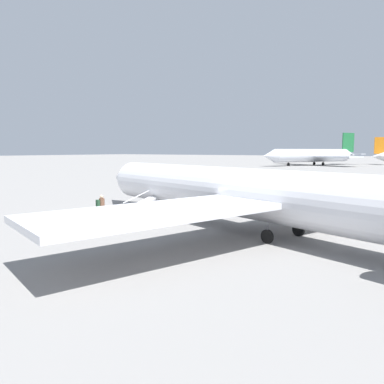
% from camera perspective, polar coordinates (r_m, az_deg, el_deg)
% --- Properties ---
extents(ground_plane, '(600.00, 600.00, 0.00)m').
position_cam_1_polar(ground_plane, '(21.72, 8.29, -5.92)').
color(ground_plane, gray).
extents(airplane_main, '(32.08, 24.91, 7.42)m').
position_cam_1_polar(airplane_main, '(20.68, 10.44, -0.35)').
color(airplane_main, silver).
rests_on(airplane_main, ground).
extents(airplane_taxiing_distant, '(28.59, 36.62, 10.20)m').
position_cam_1_polar(airplane_taxiing_distant, '(120.77, 18.10, 5.33)').
color(airplane_taxiing_distant, silver).
rests_on(airplane_taxiing_distant, ground).
extents(boarding_stairs, '(2.21, 4.13, 1.80)m').
position_cam_1_polar(boarding_stairs, '(25.52, -10.93, -3.24)').
color(boarding_stairs, silver).
rests_on(boarding_stairs, ground).
extents(passenger, '(0.43, 0.57, 1.74)m').
position_cam_1_polar(passenger, '(24.92, -13.65, -2.10)').
color(passenger, '#23232D').
rests_on(passenger, ground).
extents(traffic_cone_near_stairs, '(0.46, 0.46, 0.50)m').
position_cam_1_polar(traffic_cone_near_stairs, '(24.83, -16.14, -4.01)').
color(traffic_cone_near_stairs, black).
rests_on(traffic_cone_near_stairs, ground).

